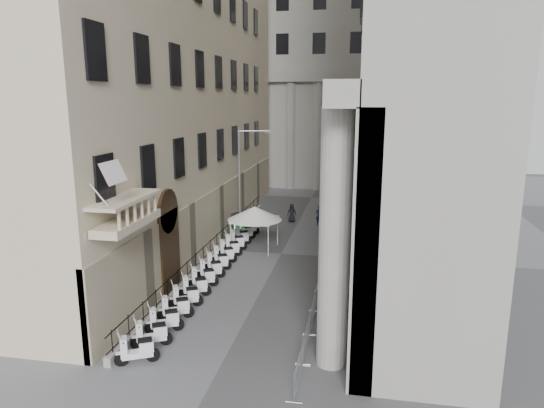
{
  "coord_description": "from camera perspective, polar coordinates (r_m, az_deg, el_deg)",
  "views": [
    {
      "loc": [
        5.18,
        -11.54,
        10.28
      ],
      "look_at": [
        0.29,
        14.32,
        4.5
      ],
      "focal_mm": 32.0,
      "sensor_mm": 36.0,
      "label": 1
    }
  ],
  "objects": [
    {
      "name": "far_building",
      "position": [
        59.95,
        5.99,
        16.85
      ],
      "size": [
        22.0,
        10.0,
        30.0
      ],
      "primitive_type": "cube",
      "color": "#A2A099",
      "rests_on": "ground"
    },
    {
      "name": "iron_fence",
      "position": [
        32.68,
        -6.75,
        -6.03
      ],
      "size": [
        0.3,
        28.0,
        1.4
      ],
      "primitive_type": null,
      "color": "black",
      "rests_on": "ground"
    },
    {
      "name": "blue_awning",
      "position": [
        38.93,
        8.83,
        -3.07
      ],
      "size": [
        1.6,
        3.0,
        3.0
      ],
      "primitive_type": null,
      "color": "navy",
      "rests_on": "ground"
    },
    {
      "name": "flag",
      "position": [
        21.53,
        -16.75,
        -16.7
      ],
      "size": [
        1.0,
        1.4,
        8.2
      ],
      "primitive_type": null,
      "color": "#9E0C11",
      "rests_on": "ground"
    },
    {
      "name": "scooter_0",
      "position": [
        20.86,
        -15.46,
        -17.63
      ],
      "size": [
        1.5,
        1.14,
        1.5
      ],
      "primitive_type": null,
      "rotation": [
        0.0,
        0.0,
        2.04
      ],
      "color": "white",
      "rests_on": "ground"
    },
    {
      "name": "scooter_1",
      "position": [
        21.91,
        -13.87,
        -15.99
      ],
      "size": [
        1.5,
        1.14,
        1.5
      ],
      "primitive_type": null,
      "rotation": [
        0.0,
        0.0,
        2.04
      ],
      "color": "white",
      "rests_on": "ground"
    },
    {
      "name": "scooter_2",
      "position": [
        22.99,
        -12.45,
        -14.49
      ],
      "size": [
        1.5,
        1.14,
        1.5
      ],
      "primitive_type": null,
      "rotation": [
        0.0,
        0.0,
        2.04
      ],
      "color": "white",
      "rests_on": "ground"
    },
    {
      "name": "scooter_3",
      "position": [
        24.09,
        -11.18,
        -13.12
      ],
      "size": [
        1.5,
        1.14,
        1.5
      ],
      "primitive_type": null,
      "rotation": [
        0.0,
        0.0,
        2.04
      ],
      "color": "white",
      "rests_on": "ground"
    },
    {
      "name": "scooter_4",
      "position": [
        25.22,
        -10.03,
        -11.87
      ],
      "size": [
        1.5,
        1.14,
        1.5
      ],
      "primitive_type": null,
      "rotation": [
        0.0,
        0.0,
        2.04
      ],
      "color": "white",
      "rests_on": "ground"
    },
    {
      "name": "scooter_5",
      "position": [
        26.37,
        -8.99,
        -10.72
      ],
      "size": [
        1.5,
        1.14,
        1.5
      ],
      "primitive_type": null,
      "rotation": [
        0.0,
        0.0,
        2.04
      ],
      "color": "white",
      "rests_on": "ground"
    },
    {
      "name": "scooter_6",
      "position": [
        27.54,
        -8.05,
        -9.66
      ],
      "size": [
        1.5,
        1.14,
        1.5
      ],
      "primitive_type": null,
      "rotation": [
        0.0,
        0.0,
        2.04
      ],
      "color": "white",
      "rests_on": "ground"
    },
    {
      "name": "scooter_7",
      "position": [
        28.72,
        -7.19,
        -8.69
      ],
      "size": [
        1.5,
        1.14,
        1.5
      ],
      "primitive_type": null,
      "rotation": [
        0.0,
        0.0,
        2.04
      ],
      "color": "white",
      "rests_on": "ground"
    },
    {
      "name": "scooter_8",
      "position": [
        29.91,
        -6.4,
        -7.79
      ],
      "size": [
        1.5,
        1.14,
        1.5
      ],
      "primitive_type": null,
      "rotation": [
        0.0,
        0.0,
        2.04
      ],
      "color": "white",
      "rests_on": "ground"
    },
    {
      "name": "scooter_9",
      "position": [
        31.12,
        -5.67,
        -6.96
      ],
      "size": [
        1.5,
        1.14,
        1.5
      ],
      "primitive_type": null,
      "rotation": [
        0.0,
        0.0,
        2.04
      ],
      "color": "white",
      "rests_on": "ground"
    },
    {
      "name": "scooter_10",
      "position": [
        32.34,
        -5.0,
        -6.19
      ],
      "size": [
        1.5,
        1.14,
        1.5
      ],
      "primitive_type": null,
      "rotation": [
        0.0,
        0.0,
        2.04
      ],
      "color": "white",
      "rests_on": "ground"
    },
    {
      "name": "scooter_11",
      "position": [
        33.57,
        -4.38,
        -5.48
      ],
      "size": [
        1.5,
        1.14,
        1.5
      ],
      "primitive_type": null,
      "rotation": [
        0.0,
        0.0,
        2.04
      ],
      "color": "white",
      "rests_on": "ground"
    },
    {
      "name": "scooter_12",
      "position": [
        34.8,
        -3.81,
        -4.82
      ],
      "size": [
        1.5,
        1.14,
        1.5
      ],
      "primitive_type": null,
      "rotation": [
        0.0,
        0.0,
        2.04
      ],
      "color": "white",
      "rests_on": "ground"
    },
    {
      "name": "scooter_13",
      "position": [
        36.04,
        -3.28,
        -4.2
      ],
      "size": [
        1.5,
        1.14,
        1.5
      ],
      "primitive_type": null,
      "rotation": [
        0.0,
        0.0,
        2.04
      ],
      "color": "white",
      "rests_on": "ground"
    },
    {
      "name": "scooter_14",
      "position": [
        37.29,
        -2.78,
        -3.62
      ],
      "size": [
        1.5,
        1.14,
        1.5
      ],
      "primitive_type": null,
      "rotation": [
        0.0,
        0.0,
        2.04
      ],
      "color": "white",
      "rests_on": "ground"
    },
    {
      "name": "barrier_0",
      "position": [
        19.03,
        3.13,
        -20.34
      ],
      "size": [
        0.6,
        2.4,
        1.1
      ],
      "primitive_type": null,
      "color": "#B5B8BE",
      "rests_on": "ground"
    },
    {
      "name": "barrier_1",
      "position": [
        21.16,
        4.07,
        -16.71
      ],
      "size": [
        0.6,
        2.4,
        1.1
      ],
      "primitive_type": null,
      "color": "#B5B8BE",
      "rests_on": "ground"
    },
    {
      "name": "barrier_2",
      "position": [
        23.37,
        4.82,
        -13.76
      ],
      "size": [
        0.6,
        2.4,
        1.1
      ],
      "primitive_type": null,
      "color": "#B5B8BE",
      "rests_on": "ground"
    },
    {
      "name": "barrier_3",
      "position": [
        25.63,
        5.41,
        -11.32
      ],
      "size": [
        0.6,
        2.4,
        1.1
      ],
      "primitive_type": null,
      "color": "#B5B8BE",
      "rests_on": "ground"
    },
    {
      "name": "barrier_4",
      "position": [
        27.93,
        5.91,
        -9.28
      ],
      "size": [
        0.6,
        2.4,
        1.1
      ],
      "primitive_type": null,
      "color": "#B5B8BE",
      "rests_on": "ground"
    },
    {
      "name": "barrier_5",
      "position": [
        30.26,
        6.32,
        -7.55
      ],
      "size": [
        0.6,
        2.4,
        1.1
      ],
      "primitive_type": null,
      "color": "#B5B8BE",
      "rests_on": "ground"
    },
    {
      "name": "barrier_6",
      "position": [
        32.61,
        6.67,
        -6.07
      ],
      "size": [
        0.6,
        2.4,
        1.1
      ],
      "primitive_type": null,
      "color": "#B5B8BE",
      "rests_on": "ground"
    },
    {
      "name": "barrier_7",
      "position": [
        34.99,
        6.97,
        -4.79
      ],
      "size": [
        0.6,
        2.4,
        1.1
      ],
      "primitive_type": null,
      "color": "#B5B8BE",
      "rests_on": "ground"
    },
    {
      "name": "barrier_8",
      "position": [
        37.38,
        7.23,
        -3.67
      ],
      "size": [
        0.6,
        2.4,
        1.1
      ],
      "primitive_type": null,
      "color": "#B5B8BE",
      "rests_on": "ground"
    },
    {
      "name": "barrier_9",
      "position": [
        39.79,
        7.46,
        -2.69
      ],
      "size": [
        0.6,
        2.4,
        1.1
      ],
      "primitive_type": null,
      "color": "#B5B8BE",
      "rests_on": "ground"
    },
    {
      "name": "security_tent",
      "position": [
        33.28,
        -2.16,
        -1.09
      ],
      "size": [
        3.73,
        3.73,
        3.03
      ],
      "color": "white",
      "rests_on": "ground"
    },
    {
      "name": "street_lamp",
      "position": [
        37.58,
        -3.41,
        3.78
      ],
      "size": [
        2.51,
        0.81,
        7.87
      ],
      "rotation": [
        0.0,
        0.0,
        0.26
      ],
      "color": "gray",
      "rests_on": "ground"
    },
    {
      "name": "info_kiosk",
      "position": [
        36.94,
        -4.35,
        -2.36
      ],
      "size": [
        0.51,
        0.87,
        1.77
      ],
      "rotation": [
        0.0,
        0.0,
        -0.34
      ],
      "color": "black",
      "rests_on": "ground"
    },
    {
      "name": "pedestrian_a",
      "position": [
        40.08,
        5.58,
        -1.3
      ],
      "size": [
        0.72,
        0.61,
        1.67
      ],
      "primitive_type": "imported",
      "rotation": [
        0.0,
        0.0,
        3.55
      ],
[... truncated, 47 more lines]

